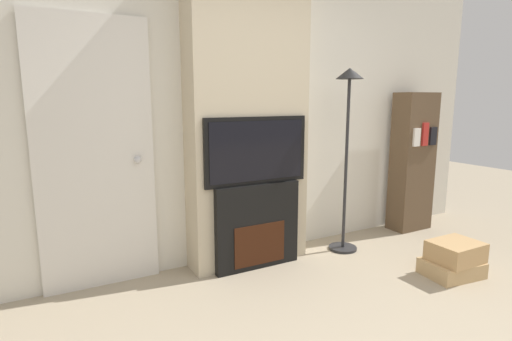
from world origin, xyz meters
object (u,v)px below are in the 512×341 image
at_px(fireplace, 256,226).
at_px(floor_lamp, 348,122).
at_px(box_stack, 454,259).
at_px(bookshelf, 412,162).
at_px(television, 256,151).

distance_m(fireplace, floor_lamp, 1.30).
bearing_deg(box_stack, bookshelf, 56.91).
relative_size(fireplace, floor_lamp, 0.45).
relative_size(floor_lamp, bookshelf, 1.14).
xyz_separation_m(television, bookshelf, (2.06, 0.10, -0.27)).
xyz_separation_m(fireplace, television, (0.00, -0.00, 0.67)).
relative_size(television, floor_lamp, 0.55).
bearing_deg(fireplace, bookshelf, 2.66).
height_order(fireplace, box_stack, fireplace).
relative_size(fireplace, bookshelf, 0.51).
distance_m(television, bookshelf, 2.08).
bearing_deg(fireplace, television, -90.00).
xyz_separation_m(fireplace, box_stack, (1.37, -0.97, -0.23)).
xyz_separation_m(television, box_stack, (1.37, -0.97, -0.90)).
bearing_deg(box_stack, television, 144.72).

